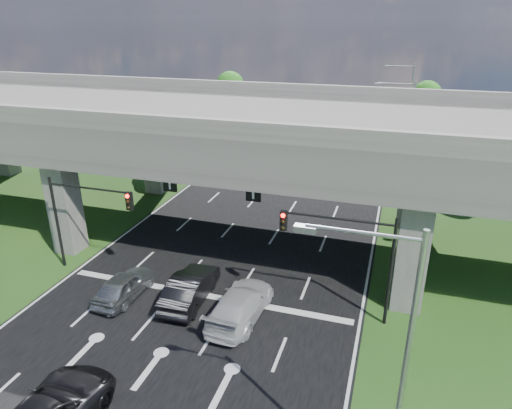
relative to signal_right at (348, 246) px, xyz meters
The scene contains 18 objects.
ground 9.71m from the signal_right, 153.26° to the right, with size 160.00×160.00×0.00m, color #1E4516.
road 10.74m from the signal_right, 142.25° to the left, with size 18.00×120.00×0.03m, color black.
overpass 11.84m from the signal_right, 134.16° to the left, with size 80.00×15.00×10.00m.
warehouse 45.97m from the signal_right, 137.44° to the left, with size 20.00×10.00×4.00m, color #9E9E99.
signal_right is the anchor object (origin of this frame).
signal_left 15.65m from the signal_right, behind, with size 5.76×0.54×6.00m.
streetlight_near 10.33m from the signal_right, 77.12° to the right, with size 3.38×0.25×10.00m.
streetlight_far 20.25m from the signal_right, 83.53° to the left, with size 3.38×0.25×10.00m.
streetlight_beyond 36.17m from the signal_right, 86.39° to the left, with size 3.38×0.25×10.00m.
tree_left_near 31.01m from the signal_right, 134.63° to the left, with size 4.50×4.50×7.80m.
tree_left_mid 38.96m from the signal_right, 129.50° to the left, with size 3.91×3.90×6.76m.
tree_left_far 43.37m from the signal_right, 118.63° to the left, with size 4.80×4.80×8.32m.
tree_right_near 24.62m from the signal_right, 77.76° to the left, with size 4.20×4.20×7.28m.
tree_right_mid 33.10m from the signal_right, 75.62° to the left, with size 3.91×3.90×6.76m.
tree_right_far 40.29m from the signal_right, 83.99° to the left, with size 4.50×4.50×7.80m.
car_silver 12.66m from the signal_right, behind, with size 1.79×4.44×1.51m, color #9A9DA1.
car_dark 9.03m from the signal_right, behind, with size 1.80×5.15×1.70m, color black.
car_white 6.39m from the signal_right, 161.08° to the right, with size 2.28×5.60×1.63m, color #B3B3B3.
Camera 1 is at (9.55, -16.84, 14.78)m, focal length 32.00 mm.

